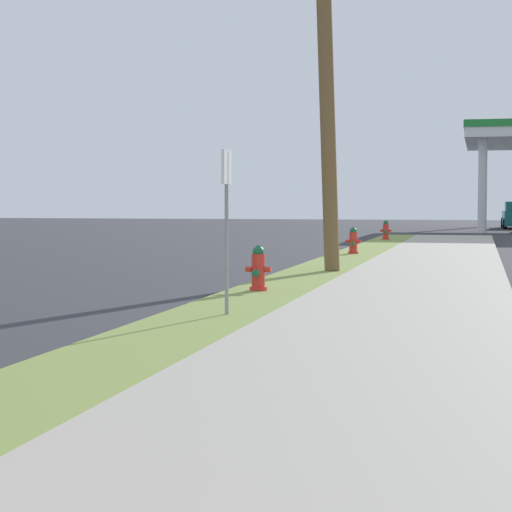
{
  "coord_description": "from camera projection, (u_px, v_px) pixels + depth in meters",
  "views": [
    {
      "loc": [
        4.05,
        -1.36,
        1.58
      ],
      "look_at": [
        0.43,
        13.75,
        0.67
      ],
      "focal_mm": 65.43,
      "sensor_mm": 36.0,
      "label": 1
    }
  ],
  "objects": [
    {
      "name": "fire_hydrant_second",
      "position": [
        258.0,
        271.0,
        15.26
      ],
      "size": [
        0.42,
        0.38,
        0.74
      ],
      "color": "red",
      "rests_on": "grass_verge"
    },
    {
      "name": "fire_hydrant_third",
      "position": [
        353.0,
        242.0,
        26.08
      ],
      "size": [
        0.42,
        0.37,
        0.74
      ],
      "color": "red",
      "rests_on": "grass_verge"
    },
    {
      "name": "fire_hydrant_fourth",
      "position": [
        386.0,
        231.0,
        35.62
      ],
      "size": [
        0.42,
        0.38,
        0.74
      ],
      "color": "red",
      "rests_on": "grass_verge"
    },
    {
      "name": "utility_pole_midground",
      "position": [
        325.0,
        21.0,
        19.44
      ],
      "size": [
        1.37,
        0.6,
        10.29
      ],
      "color": "brown",
      "rests_on": "grass_verge"
    },
    {
      "name": "street_sign_post",
      "position": [
        227.0,
        197.0,
        11.97
      ],
      "size": [
        0.05,
        0.36,
        2.12
      ],
      "color": "gray",
      "rests_on": "grass_verge"
    }
  ]
}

